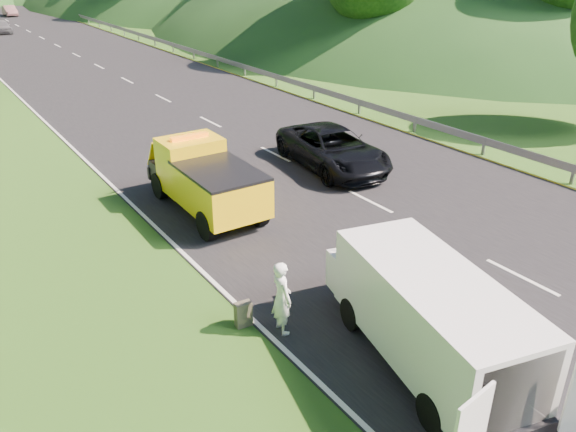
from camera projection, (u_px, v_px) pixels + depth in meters
ground at (387, 279)px, 14.91m from camera, size 320.00×320.00×0.00m
road_surface at (76, 55)px, 46.23m from camera, size 14.00×200.00×0.02m
guardrail at (113, 32)px, 59.27m from camera, size 0.06×140.00×1.52m
tree_line_right at (192, 18)px, 71.33m from camera, size 14.00×140.00×14.00m
tow_truck at (205, 178)px, 18.33m from camera, size 2.18×5.51×2.35m
white_van at (427, 313)px, 11.42m from camera, size 3.99×6.54×2.17m
woman at (282, 331)px, 12.87m from camera, size 0.55×0.70×1.78m
child at (356, 320)px, 13.24m from camera, size 0.62×0.62×1.01m
suitcase at (243, 314)px, 12.92m from camera, size 0.41×0.26×0.62m
passing_suv at (332, 168)px, 22.47m from camera, size 3.32×5.95×1.57m
dist_car_a at (3, 33)px, 58.19m from camera, size 1.53×3.81×1.30m
dist_car_b at (11, 16)px, 73.10m from camera, size 1.37×3.93×1.29m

